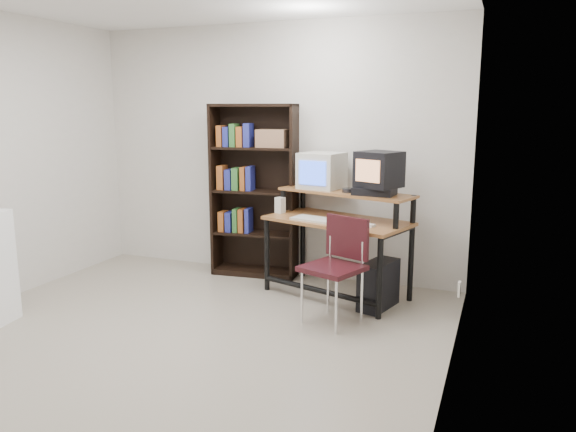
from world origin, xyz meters
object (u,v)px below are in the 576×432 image
(crt_monitor, at_px, (322,171))
(crt_tv, at_px, (379,169))
(school_chair, at_px, (338,258))
(pc_tower, at_px, (379,285))
(bookshelf, at_px, (255,189))
(computer_desk, at_px, (339,223))

(crt_monitor, relative_size, crt_tv, 0.99)
(crt_monitor, height_order, school_chair, crt_monitor)
(crt_monitor, bearing_deg, crt_tv, -9.46)
(pc_tower, xyz_separation_m, bookshelf, (-1.45, 0.56, 0.71))
(crt_monitor, height_order, bookshelf, bookshelf)
(crt_tv, bearing_deg, crt_monitor, -176.23)
(crt_tv, xyz_separation_m, school_chair, (-0.18, -0.64, -0.67))
(school_chair, bearing_deg, crt_tv, 94.59)
(crt_tv, xyz_separation_m, pc_tower, (0.07, -0.22, -1.00))
(computer_desk, relative_size, crt_monitor, 3.31)
(crt_monitor, xyz_separation_m, bookshelf, (-0.77, 0.12, -0.23))
(computer_desk, distance_m, crt_tv, 0.63)
(pc_tower, height_order, bookshelf, bookshelf)
(crt_tv, height_order, school_chair, crt_tv)
(crt_monitor, xyz_separation_m, school_chair, (0.42, -0.85, -0.61))
(crt_monitor, bearing_deg, bookshelf, -178.88)
(school_chair, distance_m, bookshelf, 1.59)
(school_chair, bearing_deg, computer_desk, 126.44)
(bookshelf, bearing_deg, computer_desk, -24.43)
(computer_desk, xyz_separation_m, school_chair, (0.18, -0.63, -0.16))
(pc_tower, bearing_deg, crt_monitor, 162.45)
(computer_desk, height_order, crt_tv, crt_tv)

